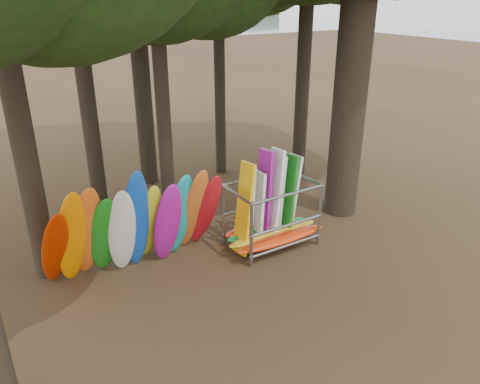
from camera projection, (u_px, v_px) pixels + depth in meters
ground at (261, 257)px, 13.27m from camera, size 120.00×120.00×0.00m
kayak_row at (135, 226)px, 12.08m from camera, size 4.89×1.88×3.19m
storage_rack at (271, 216)px, 13.60m from camera, size 3.04×1.54×2.90m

